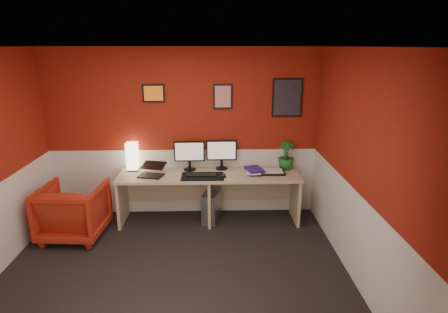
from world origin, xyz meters
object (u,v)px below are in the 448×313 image
at_px(shoji_lamp, 132,157).
at_px(potted_plant, 286,156).
at_px(monitor_right, 222,150).
at_px(zen_tray, 272,172).
at_px(laptop, 151,169).
at_px(desk, 209,197).
at_px(pc_tower, 212,206).
at_px(armchair, 74,211).
at_px(monitor_left, 189,151).

xyz_separation_m(shoji_lamp, potted_plant, (2.27, -0.01, 0.01)).
bearing_deg(monitor_right, zen_tray, -17.55).
bearing_deg(laptop, monitor_right, 31.87).
height_order(laptop, zen_tray, laptop).
height_order(shoji_lamp, zen_tray, shoji_lamp).
distance_m(desk, shoji_lamp, 1.28).
xyz_separation_m(zen_tray, pc_tower, (-0.88, 0.00, -0.52)).
distance_m(potted_plant, pc_tower, 1.33).
height_order(shoji_lamp, armchair, shoji_lamp).
bearing_deg(monitor_right, monitor_left, -174.80).
xyz_separation_m(desk, shoji_lamp, (-1.13, 0.21, 0.56)).
bearing_deg(pc_tower, shoji_lamp, -175.09).
distance_m(shoji_lamp, monitor_left, 0.84).
distance_m(shoji_lamp, monitor_right, 1.32).
distance_m(zen_tray, armchair, 2.80).
relative_size(shoji_lamp, laptop, 1.21).
xyz_separation_m(desk, monitor_left, (-0.29, 0.19, 0.66)).
xyz_separation_m(monitor_left, armchair, (-1.54, -0.62, -0.65)).
height_order(monitor_right, zen_tray, monitor_right).
bearing_deg(zen_tray, desk, -179.77).
bearing_deg(potted_plant, monitor_right, 177.65).
bearing_deg(pc_tower, zen_tray, 14.84).
distance_m(laptop, monitor_right, 1.07).
xyz_separation_m(desk, armchair, (-1.83, -0.43, 0.01)).
bearing_deg(armchair, shoji_lamp, -133.52).
height_order(pc_tower, armchair, armchair).
xyz_separation_m(monitor_right, potted_plant, (0.96, -0.04, -0.08)).
height_order(desk, potted_plant, potted_plant).
relative_size(monitor_right, pc_tower, 1.29).
height_order(laptop, armchair, laptop).
relative_size(desk, potted_plant, 6.15).
height_order(desk, monitor_right, monitor_right).
bearing_deg(pc_tower, monitor_right, 71.92).
xyz_separation_m(monitor_right, armchair, (-2.01, -0.66, -0.65)).
bearing_deg(zen_tray, monitor_right, 162.45).
distance_m(potted_plant, armchair, 3.09).
xyz_separation_m(laptop, pc_tower, (0.86, 0.08, -0.61)).
relative_size(laptop, armchair, 0.41).
height_order(monitor_right, pc_tower, monitor_right).
bearing_deg(shoji_lamp, monitor_left, -1.17).
height_order(monitor_left, monitor_right, same).
bearing_deg(shoji_lamp, desk, -10.45).
relative_size(monitor_left, pc_tower, 1.29).
height_order(monitor_left, zen_tray, monitor_left).
distance_m(monitor_right, potted_plant, 0.96).
relative_size(desk, shoji_lamp, 6.50).
bearing_deg(armchair, pc_tower, -162.85).
bearing_deg(laptop, pc_tower, 20.06).
bearing_deg(shoji_lamp, laptop, -42.72).
xyz_separation_m(monitor_left, zen_tray, (1.20, -0.19, -0.28)).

